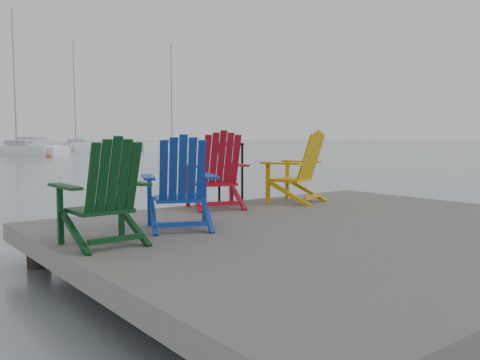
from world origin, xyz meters
TOP-DOWN VIEW (x-y plane):
  - ground at (0.00, 0.00)m, footprint 400.00×400.00m
  - dock at (0.00, 0.00)m, footprint 6.00×5.00m
  - handrail at (0.25, 2.45)m, footprint 0.48×0.04m
  - chair_green at (-2.54, 0.63)m, footprint 0.77×0.72m
  - chair_blue at (-1.59, 0.89)m, footprint 0.96×0.92m
  - chair_red at (-0.35, 1.97)m, footprint 0.99×0.94m
  - chair_yellow at (1.01, 1.76)m, footprint 1.01×0.97m
  - sailboat_near at (6.90, 40.01)m, footprint 5.32×8.94m
  - sailboat_mid at (16.65, 54.05)m, footprint 4.40×9.57m
  - sailboat_far at (23.76, 43.77)m, footprint 8.51×2.32m
  - buoy_c at (7.35, 34.11)m, footprint 0.40×0.40m

SIDE VIEW (x-z plane):
  - ground at x=0.00m, z-range 0.00..0.00m
  - buoy_c at x=7.35m, z-range -0.20..0.20m
  - dock at x=0.00m, z-range -0.35..1.05m
  - sailboat_mid at x=16.65m, z-range -5.99..6.70m
  - sailboat_near at x=6.90m, z-range -5.65..6.36m
  - sailboat_far at x=23.76m, z-range -5.50..6.21m
  - chair_green at x=-2.54m, z-range 0.50..1.47m
  - chair_blue at x=-1.59m, z-range 0.50..1.49m
  - chair_red at x=-0.35m, z-range 0.50..1.55m
  - chair_yellow at x=1.01m, z-range 0.50..1.56m
  - handrail at x=0.25m, z-range 0.59..1.49m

